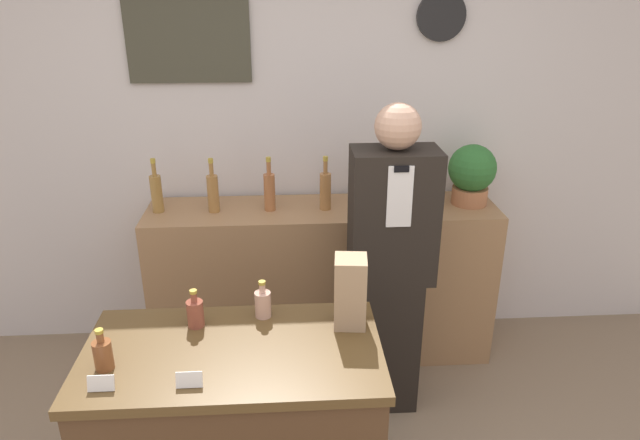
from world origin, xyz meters
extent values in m
cube|color=silver|center=(0.00, 2.00, 1.35)|extent=(5.20, 0.06, 2.70)
cube|color=#403F30|center=(-0.59, 1.96, 1.89)|extent=(0.69, 0.02, 0.45)
cylinder|color=black|center=(0.83, 1.95, 2.02)|extent=(0.28, 0.03, 0.28)
cube|color=#9E754C|center=(0.15, 1.70, 0.49)|extent=(2.05, 0.47, 0.98)
cube|color=brown|center=(-0.28, 0.42, 0.90)|extent=(1.13, 0.62, 0.04)
cube|color=black|center=(0.46, 1.20, 0.39)|extent=(0.32, 0.26, 0.78)
cube|color=black|center=(0.46, 1.20, 1.13)|extent=(0.43, 0.26, 0.68)
cube|color=white|center=(0.46, 1.07, 1.28)|extent=(0.12, 0.01, 0.30)
cube|color=black|center=(0.46, 1.06, 1.41)|extent=(0.07, 0.01, 0.03)
sphere|color=tan|center=(0.46, 1.20, 1.58)|extent=(0.22, 0.22, 0.22)
cylinder|color=#B27047|center=(1.02, 1.72, 1.03)|extent=(0.21, 0.21, 0.10)
sphere|color=#2D6B2D|center=(1.02, 1.72, 1.20)|extent=(0.28, 0.28, 0.28)
cube|color=tan|center=(0.18, 0.57, 1.07)|extent=(0.14, 0.14, 0.30)
cube|color=white|center=(-0.71, 0.21, 0.95)|extent=(0.09, 0.02, 0.06)
cube|color=white|center=(-0.41, 0.21, 0.95)|extent=(0.09, 0.02, 0.06)
cylinder|color=brown|center=(-0.73, 0.33, 0.98)|extent=(0.07, 0.07, 0.11)
cylinder|color=brown|center=(-0.73, 0.33, 1.05)|extent=(0.03, 0.03, 0.04)
cylinder|color=#B29933|center=(-0.73, 0.33, 1.08)|extent=(0.03, 0.03, 0.01)
cylinder|color=brown|center=(-0.44, 0.59, 0.98)|extent=(0.07, 0.07, 0.11)
cylinder|color=brown|center=(-0.44, 0.59, 1.05)|extent=(0.03, 0.03, 0.04)
cylinder|color=#B29933|center=(-0.44, 0.59, 1.08)|extent=(0.03, 0.03, 0.01)
cylinder|color=tan|center=(-0.17, 0.65, 0.98)|extent=(0.07, 0.07, 0.11)
cylinder|color=tan|center=(-0.17, 0.65, 1.05)|extent=(0.03, 0.03, 0.04)
cylinder|color=#B29933|center=(-0.17, 0.65, 1.08)|extent=(0.03, 0.03, 0.01)
cylinder|color=olive|center=(-0.80, 1.71, 1.09)|extent=(0.07, 0.07, 0.22)
cylinder|color=olive|center=(-0.80, 1.71, 1.23)|extent=(0.02, 0.02, 0.08)
cylinder|color=#B29933|center=(-0.80, 1.71, 1.28)|extent=(0.03, 0.03, 0.03)
cylinder|color=#A0703A|center=(-0.48, 1.69, 1.09)|extent=(0.07, 0.07, 0.22)
cylinder|color=#A0703A|center=(-0.48, 1.69, 1.23)|extent=(0.02, 0.02, 0.08)
cylinder|color=#B29933|center=(-0.48, 1.69, 1.28)|extent=(0.03, 0.03, 0.03)
cylinder|color=#A56338|center=(-0.16, 1.69, 1.09)|extent=(0.07, 0.07, 0.22)
cylinder|color=#A56338|center=(-0.16, 1.69, 1.23)|extent=(0.02, 0.02, 0.08)
cylinder|color=#B29933|center=(-0.16, 1.69, 1.28)|extent=(0.03, 0.03, 0.03)
cylinder|color=#A36F3C|center=(0.16, 1.69, 1.09)|extent=(0.07, 0.07, 0.22)
cylinder|color=#A36F3C|center=(0.16, 1.69, 1.23)|extent=(0.02, 0.02, 0.08)
cylinder|color=#B29933|center=(0.16, 1.69, 1.28)|extent=(0.03, 0.03, 0.03)
cylinder|color=#9B6731|center=(0.48, 1.70, 1.09)|extent=(0.07, 0.07, 0.22)
cylinder|color=#9B6731|center=(0.48, 1.70, 1.23)|extent=(0.02, 0.02, 0.08)
cylinder|color=#B29933|center=(0.48, 1.70, 1.28)|extent=(0.03, 0.03, 0.03)
cylinder|color=#A57238|center=(0.80, 1.70, 1.09)|extent=(0.07, 0.07, 0.22)
cylinder|color=#A57238|center=(0.80, 1.70, 1.23)|extent=(0.02, 0.02, 0.08)
cylinder|color=#B29933|center=(0.80, 1.70, 1.28)|extent=(0.03, 0.03, 0.03)
camera|label=1|loc=(-0.06, -1.39, 2.20)|focal=32.00mm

